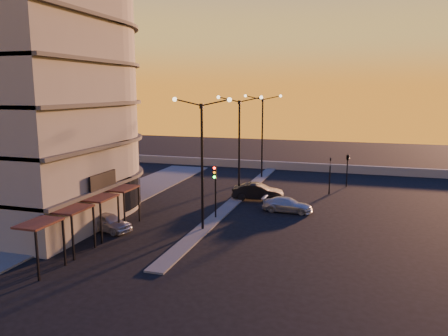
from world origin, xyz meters
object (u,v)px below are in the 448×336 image
Objects in this scene: traffic_light_main at (215,183)px; car_hatchback at (108,222)px; car_sedan at (258,192)px; streetlamp_mid at (239,139)px; car_wagon at (287,205)px.

traffic_light_main is 1.11× the size of car_hatchback.
car_hatchback is at bearing 139.33° from car_sedan.
car_sedan is at bearing -20.32° from car_hatchback.
streetlamp_mid is at bearing 78.26° from car_sedan.
car_sedan is 4.52m from car_wagon.
traffic_light_main is at bearing -90.00° from streetlamp_mid.
traffic_light_main is 8.49m from car_hatchback.
traffic_light_main is 7.48m from car_sedan.
car_sedan reaches higher than car_hatchback.
streetlamp_mid reaches higher than traffic_light_main.
car_sedan is 1.12× the size of car_wagon.
streetlamp_mid is 2.05× the size of car_sedan.
car_hatchback is 0.83× the size of car_sedan.
traffic_light_main is at bearing 159.40° from car_sedan.
car_sedan reaches higher than car_wagon.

